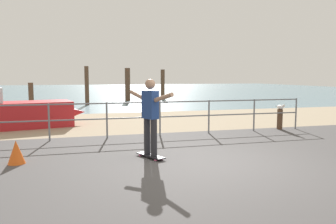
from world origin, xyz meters
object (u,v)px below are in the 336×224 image
(skateboarder, at_px, (150,112))
(traffic_cone, at_px, (16,153))
(bollard_short, at_px, (280,119))
(seagull, at_px, (281,107))
(sailboat, at_px, (9,114))
(skateboard, at_px, (151,156))

(skateboarder, xyz_separation_m, traffic_cone, (-2.73, 0.24, -0.77))
(bollard_short, bearing_deg, skateboarder, -151.61)
(skateboarder, distance_m, seagull, 5.68)
(sailboat, bearing_deg, skateboarder, -54.80)
(skateboard, distance_m, traffic_cone, 2.75)
(seagull, distance_m, traffic_cone, 8.13)
(bollard_short, distance_m, seagull, 0.42)
(skateboard, distance_m, bollard_short, 5.69)
(skateboard, bearing_deg, seagull, 28.24)
(skateboard, relative_size, skateboarder, 0.49)
(seagull, bearing_deg, skateboarder, -151.76)
(skateboard, distance_m, seagull, 5.72)
(skateboarder, xyz_separation_m, seagull, (5.00, 2.69, -0.25))
(sailboat, height_order, skateboarder, sailboat)
(sailboat, xyz_separation_m, skateboard, (3.74, -5.30, -0.46))
(sailboat, distance_m, skateboard, 6.50)
(skateboard, bearing_deg, skateboarder, -33.69)
(sailboat, height_order, seagull, sailboat)
(skateboarder, height_order, traffic_cone, skateboarder)
(seagull, relative_size, traffic_cone, 0.97)
(traffic_cone, bearing_deg, skateboarder, -5.09)
(sailboat, height_order, traffic_cone, sailboat)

